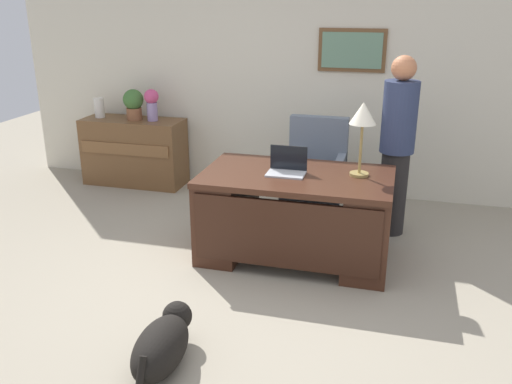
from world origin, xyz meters
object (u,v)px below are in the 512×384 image
Objects in this scene: credenza at (135,152)px; vase_empty at (99,108)px; person_standing at (397,145)px; desk_lamp at (363,118)px; desk at (295,214)px; potted_plant at (133,103)px; vase_with_flowers at (152,103)px; laptop at (287,167)px; armchair at (315,174)px; dog_lying at (163,344)px.

vase_empty is (-0.43, 0.00, 0.52)m from credenza.
desk_lamp is at bearing -113.08° from person_standing.
person_standing reaches higher than desk.
potted_plant is at bearing 146.41° from desk.
person_standing reaches higher than vase_empty.
laptop is at bearing -37.28° from vase_with_flowers.
person_standing is at bearing 44.77° from desk.
person_standing is at bearing 40.95° from laptop.
laptop is (-0.09, 0.03, 0.41)m from desk.
credenza is 1.18× the size of armchair.
potted_plant reaches higher than dog_lying.
desk is 0.42m from laptop.
credenza is at bearing 119.37° from dog_lying.
desk is at bearing -16.42° from laptop.
vase_empty is at bearing 150.75° from laptop.
vase_with_flowers reaches higher than desk.
vase_with_flowers is (-2.54, 1.38, -0.25)m from desk_lamp.
desk is 1.32× the size of credenza.
desk_lamp reaches higher than laptop.
credenza is 3.68m from dog_lying.
potted_plant reaches higher than desk.
vase_with_flowers is at bearing 0.00° from potted_plant.
person_standing is 2.21× the size of dog_lying.
potted_plant reaches higher than credenza.
vase_with_flowers is at bearing 142.72° from laptop.
desk is 4.49× the size of potted_plant.
desk_lamp is 3.53m from vase_empty.
dog_lying is 3.65m from vase_with_flowers.
person_standing is 2.90m from dog_lying.
desk is at bearing -33.16° from credenza.
vase_empty reaches higher than desk.
laptop is 0.86× the size of vase_with_flowers.
desk is at bearing -36.56° from vase_with_flowers.
potted_plant is at bearing 153.57° from desk_lamp.
armchair is at bearing -12.39° from credenza.
vase_empty is at bearing -180.00° from vase_with_flowers.
person_standing is 5.32× the size of laptop.
vase_empty is 0.47m from potted_plant.
credenza is 0.67m from vase_empty.
desk is at bearing -28.88° from vase_empty.
potted_plant is (-1.77, 3.20, 0.84)m from dog_lying.
person_standing is at bearing -11.39° from vase_empty.
person_standing is (3.10, -0.71, 0.48)m from credenza.
potted_plant is at bearing 167.39° from armchair.
person_standing is at bearing -14.31° from armchair.
credenza is 2.36m from armchair.
desk_lamp is 3.11m from potted_plant.
laptop reaches higher than desk.
vase_empty is (-2.64, 1.48, 0.09)m from laptop.
person_standing is at bearing 66.92° from desk_lamp.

